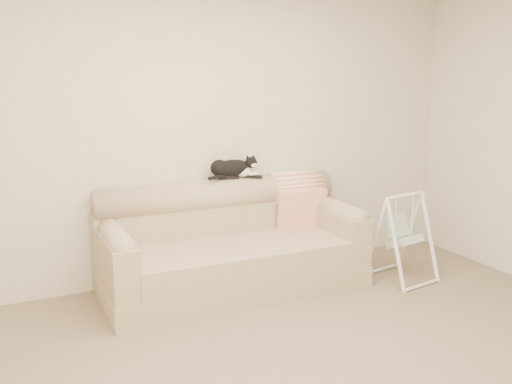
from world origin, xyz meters
TOP-DOWN VIEW (x-y plane):
  - ground_plane at (0.00, 0.00)m, footprint 5.00×5.00m
  - room_shell at (0.00, 0.00)m, footprint 5.04×4.04m
  - sofa at (0.07, 1.62)m, footprint 2.20×0.93m
  - remote_a at (0.16, 1.87)m, footprint 0.19×0.08m
  - remote_b at (0.38, 1.84)m, footprint 0.17×0.12m
  - tuxedo_cat at (0.20, 1.86)m, footprint 0.50×0.21m
  - throw_blanket at (0.82, 1.84)m, footprint 0.48×0.38m
  - baby_swing at (1.52, 1.14)m, footprint 0.56×0.58m

SIDE VIEW (x-z plane):
  - ground_plane at x=0.00m, z-range 0.00..0.00m
  - sofa at x=0.07m, z-range -0.10..0.80m
  - baby_swing at x=1.52m, z-range 0.00..0.79m
  - throw_blanket at x=0.82m, z-range 0.44..1.01m
  - remote_b at x=0.38m, z-range 0.90..0.92m
  - remote_a at x=0.16m, z-range 0.90..0.92m
  - tuxedo_cat at x=0.20m, z-range 0.90..1.09m
  - room_shell at x=0.00m, z-range 0.23..2.83m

